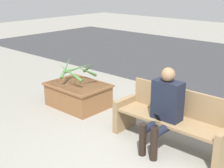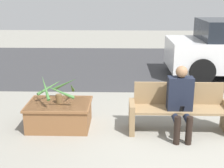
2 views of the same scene
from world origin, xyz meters
name	(u,v)px [view 1 (image 1 of 2)]	position (x,y,z in m)	size (l,w,h in m)	color
ground_plane	(148,161)	(0.00, 0.00, 0.00)	(30.00, 30.00, 0.00)	gray
bench	(171,119)	(-0.04, 0.59, 0.39)	(1.72, 0.49, 0.82)	#8C704C
person_seated	(164,107)	(-0.06, 0.42, 0.63)	(0.41, 0.59, 1.18)	black
planter_box	(78,94)	(-2.13, 0.69, 0.24)	(1.11, 0.83, 0.45)	brown
potted_plant	(78,71)	(-2.13, 0.71, 0.69)	(0.72, 0.72, 0.49)	brown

